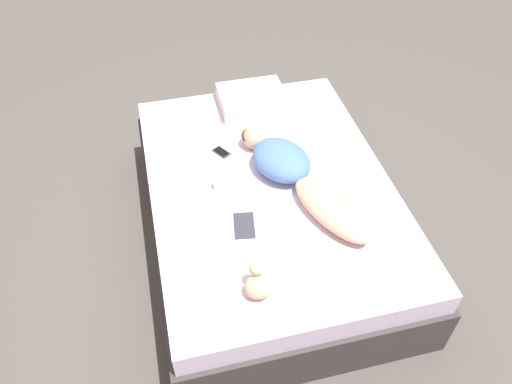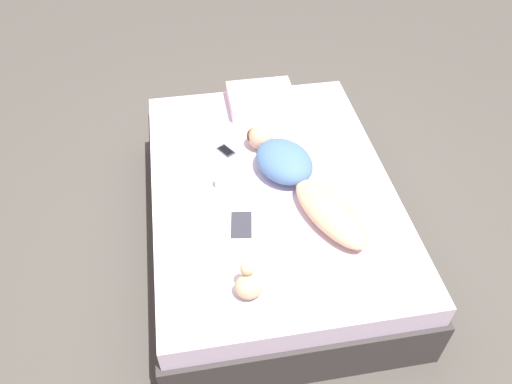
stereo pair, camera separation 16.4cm
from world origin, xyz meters
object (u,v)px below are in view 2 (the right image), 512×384
object	(u,v)px
person	(296,175)
coffee_mug	(221,181)
cell_phone	(226,151)
open_magazine	(226,225)

from	to	relation	value
person	coffee_mug	bearing A→B (deg)	150.58
coffee_mug	cell_phone	bearing A→B (deg)	78.17
open_magazine	coffee_mug	size ratio (longest dim) A/B	3.78
open_magazine	cell_phone	size ratio (longest dim) A/B	2.90
person	coffee_mug	size ratio (longest dim) A/B	10.80
cell_phone	open_magazine	bearing A→B (deg)	-128.88
person	open_magazine	xyz separation A→B (m)	(-0.51, -0.29, -0.08)
cell_phone	person	bearing A→B (deg)	-76.86
person	open_magazine	bearing A→B (deg)	-171.98
person	cell_phone	distance (m)	0.61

